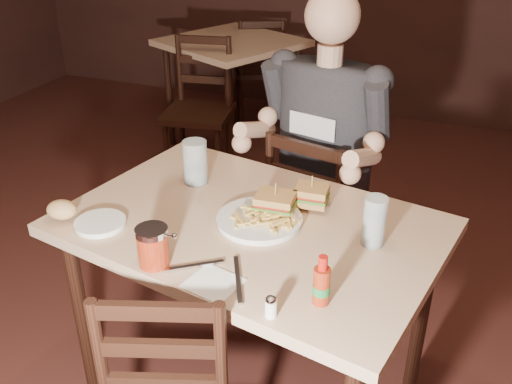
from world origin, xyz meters
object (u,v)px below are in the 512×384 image
(bg_table, at_px, (232,53))
(hot_sauce, at_px, (322,280))
(chair_far, at_px, (321,218))
(dinner_plate, at_px, (259,221))
(main_table, at_px, (250,245))
(glass_left, at_px, (195,162))
(diner, at_px, (322,115))
(glass_right, at_px, (374,221))
(bg_chair_near, at_px, (198,113))
(bg_chair_far, at_px, (260,70))
(syrup_dispenser, at_px, (153,246))
(side_plate, at_px, (100,224))

(bg_table, xyz_separation_m, hot_sauce, (1.30, -2.45, 0.16))
(chair_far, xyz_separation_m, dinner_plate, (-0.03, -0.67, 0.36))
(main_table, xyz_separation_m, glass_left, (-0.28, 0.18, 0.16))
(chair_far, bearing_deg, dinner_plate, 100.60)
(diner, xyz_separation_m, glass_right, (0.33, -0.61, -0.06))
(bg_chair_near, bearing_deg, hot_sauce, -65.92)
(chair_far, bearing_deg, glass_left, 69.01)
(bg_chair_far, distance_m, syrup_dispenser, 3.15)
(dinner_plate, relative_size, glass_left, 1.67)
(bg_table, xyz_separation_m, side_plate, (0.57, -2.34, 0.10))
(glass_right, height_order, side_plate, glass_right)
(dinner_plate, xyz_separation_m, side_plate, (-0.45, -0.19, -0.00))
(bg_table, distance_m, bg_chair_far, 0.61)
(diner, bearing_deg, bg_table, 137.62)
(main_table, relative_size, side_plate, 8.35)
(bg_table, distance_m, chair_far, 1.83)
(main_table, bearing_deg, bg_chair_far, 110.14)
(main_table, relative_size, glass_left, 8.19)
(bg_chair_near, distance_m, glass_right, 2.14)
(bg_chair_near, distance_m, diner, 1.50)
(dinner_plate, height_order, hot_sauce, hot_sauce)
(main_table, distance_m, hot_sauce, 0.46)
(glass_right, distance_m, syrup_dispenser, 0.63)
(bg_table, distance_m, bg_chair_near, 0.60)
(chair_far, xyz_separation_m, glass_right, (0.32, -0.66, 0.43))
(syrup_dispenser, bearing_deg, bg_table, 119.70)
(bg_chair_far, xyz_separation_m, hot_sauce, (1.30, -3.00, 0.43))
(diner, bearing_deg, chair_far, 90.00)
(glass_right, bearing_deg, bg_chair_far, 116.97)
(chair_far, xyz_separation_m, syrup_dispenser, (-0.22, -0.98, 0.41))
(dinner_plate, bearing_deg, bg_table, 115.39)
(bg_chair_near, distance_m, side_plate, 1.91)
(bg_table, distance_m, dinner_plate, 2.38)
(bg_chair_far, bearing_deg, bg_table, 65.87)
(dinner_plate, bearing_deg, main_table, -175.12)
(side_plate, bearing_deg, chair_far, 60.86)
(hot_sauce, xyz_separation_m, syrup_dispenser, (-0.47, -0.01, -0.01))
(bg_table, xyz_separation_m, bg_chair_far, (0.00, 0.55, -0.27))
(bg_chair_far, relative_size, glass_right, 5.45)
(bg_table, bearing_deg, glass_left, -70.07)
(bg_chair_near, height_order, diner, diner)
(main_table, relative_size, diner, 1.35)
(bg_table, height_order, diner, diner)
(syrup_dispenser, relative_size, side_plate, 0.76)
(glass_right, xyz_separation_m, syrup_dispenser, (-0.54, -0.32, -0.02))
(glass_right, bearing_deg, diner, 118.06)
(bg_table, relative_size, bg_chair_near, 1.21)
(bg_chair_far, bearing_deg, main_table, 86.02)
(chair_far, height_order, hot_sauce, hot_sauce)
(hot_sauce, bearing_deg, bg_chair_far, 113.41)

